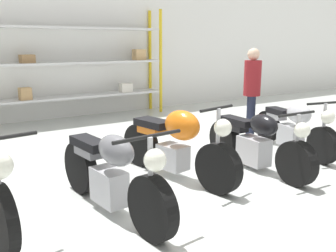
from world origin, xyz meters
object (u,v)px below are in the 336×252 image
motorcycle_silver (294,127)px  shelving_rack (67,65)px  motorcycle_black (256,142)px  motorcycle_grey (111,173)px  person_browsing (252,86)px  motorcycle_orange (176,144)px

motorcycle_silver → shelving_rack: bearing=-141.4°
motorcycle_black → motorcycle_silver: motorcycle_black is taller
shelving_rack → motorcycle_black: 5.21m
shelving_rack → motorcycle_black: bearing=-77.4°
motorcycle_grey → motorcycle_black: bearing=88.6°
motorcycle_black → motorcycle_silver: size_ratio=1.04×
shelving_rack → person_browsing: size_ratio=2.91×
motorcycle_orange → shelving_rack: bearing=168.5°
motorcycle_grey → person_browsing: (3.62, 1.57, 0.56)m
shelving_rack → motorcycle_orange: size_ratio=2.37×
motorcycle_orange → person_browsing: size_ratio=1.23×
shelving_rack → motorcycle_black: shelving_rack is taller
motorcycle_silver → motorcycle_black: bearing=-62.9°
person_browsing → motorcycle_grey: bearing=58.0°
motorcycle_black → motorcycle_orange: bearing=-102.9°
motorcycle_silver → person_browsing: 1.21m
motorcycle_grey → motorcycle_silver: 3.61m
motorcycle_orange → person_browsing: bearing=102.6°
motorcycle_black → person_browsing: (1.25, 1.37, 0.61)m
motorcycle_silver → person_browsing: size_ratio=1.15×
motorcycle_grey → person_browsing: bearing=107.4°
motorcycle_silver → person_browsing: (0.05, 1.05, 0.60)m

